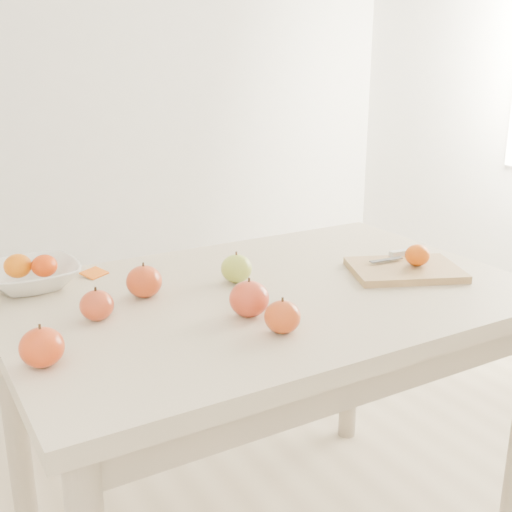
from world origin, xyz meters
TOP-DOWN VIEW (x-y plane):
  - table at (0.00, 0.00)m, footprint 1.20×0.80m
  - cutting_board at (0.36, -0.07)m, footprint 0.32×0.28m
  - board_tangerine at (0.39, -0.08)m, footprint 0.06×0.06m
  - fruit_bowl at (-0.47, 0.30)m, footprint 0.22×0.22m
  - bowl_tangerine_near at (-0.50, 0.31)m, footprint 0.06×0.06m
  - bowl_tangerine_far at (-0.44, 0.28)m, footprint 0.06×0.06m
  - orange_peel_a at (-0.32, 0.31)m, footprint 0.07×0.07m
  - orange_peel_b at (-0.23, 0.21)m, footprint 0.06×0.05m
  - paring_knife at (0.41, 0.00)m, footprint 0.17×0.05m
  - apple_green at (-0.03, 0.09)m, footprint 0.08×0.08m
  - apple_red_c at (-0.10, -0.22)m, footprint 0.07×0.07m
  - apple_red_b at (-0.39, 0.03)m, footprint 0.07×0.07m
  - apple_red_a at (-0.26, 0.10)m, footprint 0.08×0.08m
  - apple_red_d at (-0.54, -0.13)m, footprint 0.08×0.08m
  - apple_red_e at (-0.11, -0.12)m, footprint 0.08×0.08m

SIDE VIEW (x-z plane):
  - table at x=0.00m, z-range 0.28..1.03m
  - orange_peel_a at x=-0.32m, z-range 0.75..0.76m
  - orange_peel_b at x=-0.23m, z-range 0.75..0.76m
  - cutting_board at x=0.36m, z-range 0.75..0.77m
  - paring_knife at x=0.41m, z-range 0.77..0.78m
  - fruit_bowl at x=-0.47m, z-range 0.75..0.81m
  - apple_red_b at x=-0.39m, z-range 0.75..0.81m
  - apple_red_c at x=-0.10m, z-range 0.75..0.82m
  - apple_green at x=-0.03m, z-range 0.75..0.82m
  - apple_red_d at x=-0.54m, z-range 0.75..0.82m
  - apple_red_a at x=-0.26m, z-range 0.75..0.82m
  - apple_red_e at x=-0.11m, z-range 0.75..0.83m
  - board_tangerine at x=0.39m, z-range 0.77..0.82m
  - bowl_tangerine_far at x=-0.44m, z-range 0.78..0.83m
  - bowl_tangerine_near at x=-0.50m, z-range 0.78..0.83m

